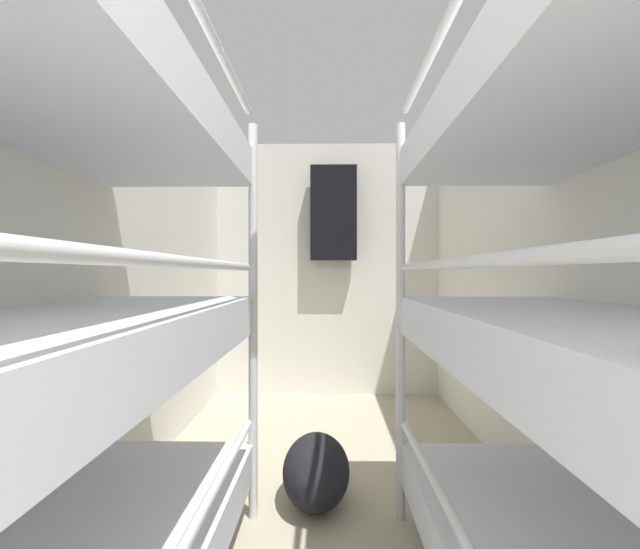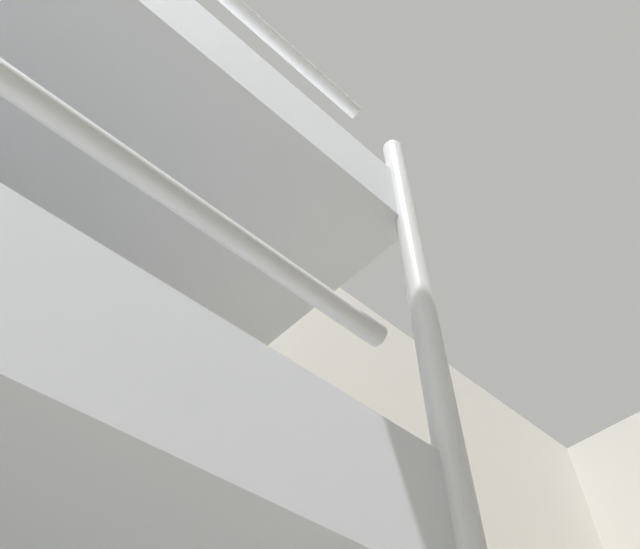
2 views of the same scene
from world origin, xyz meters
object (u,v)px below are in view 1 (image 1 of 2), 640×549
at_px(bunk_stack_right_near, 607,347).
at_px(duffel_bag, 316,470).
at_px(hanging_coat, 333,213).
at_px(bunk_stack_left_near, 51,346).

distance_m(bunk_stack_right_near, duffel_bag, 1.58).
relative_size(bunk_stack_right_near, duffel_bag, 3.59).
xyz_separation_m(bunk_stack_right_near, duffel_bag, (-0.77, 1.10, -0.83)).
bearing_deg(duffel_bag, hanging_coat, 86.52).
bearing_deg(duffel_bag, bunk_stack_right_near, -54.95).
bearing_deg(bunk_stack_right_near, hanging_coat, 102.43).
distance_m(duffel_bag, hanging_coat, 2.47).
relative_size(duffel_bag, hanging_coat, 0.60).
xyz_separation_m(bunk_stack_right_near, hanging_coat, (-0.66, 2.98, 0.77)).
distance_m(bunk_stack_left_near, duffel_bag, 1.53).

